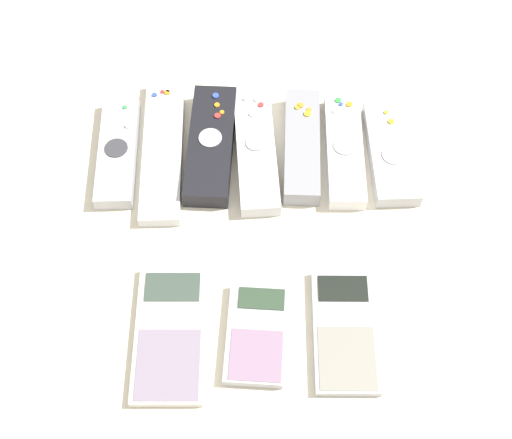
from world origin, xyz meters
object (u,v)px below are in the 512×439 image
at_px(remote_5, 344,149).
at_px(calculator_1, 259,334).
at_px(remote_4, 302,146).
at_px(calculator_0, 170,334).
at_px(remote_6, 391,152).
at_px(remote_0, 118,151).
at_px(remote_1, 163,149).
at_px(remote_3, 259,150).
at_px(remote_2, 211,145).
at_px(calculator_2, 345,331).

height_order(remote_5, calculator_1, remote_5).
xyz_separation_m(remote_4, calculator_0, (-0.15, -0.25, -0.01)).
bearing_deg(calculator_0, remote_6, 42.12).
height_order(remote_0, remote_6, same).
xyz_separation_m(remote_4, remote_6, (0.11, -0.01, -0.00)).
relative_size(remote_4, remote_5, 0.98).
distance_m(remote_1, calculator_0, 0.25).
height_order(remote_3, remote_5, same).
height_order(remote_1, remote_2, remote_2).
bearing_deg(remote_5, remote_4, 175.69).
height_order(remote_0, calculator_2, remote_0).
relative_size(remote_6, calculator_1, 1.29).
relative_size(remote_1, calculator_2, 1.53).
bearing_deg(remote_6, calculator_2, -109.29).
bearing_deg(remote_4, remote_3, -171.84).
distance_m(remote_1, remote_2, 0.06).
xyz_separation_m(remote_0, calculator_2, (0.27, -0.24, -0.00)).
distance_m(remote_2, calculator_2, 0.29).
xyz_separation_m(remote_0, remote_2, (0.12, 0.01, 0.00)).
distance_m(remote_5, calculator_2, 0.24).
relative_size(remote_0, calculator_2, 1.13).
height_order(remote_6, calculator_2, remote_6).
height_order(remote_2, remote_6, remote_2).
xyz_separation_m(remote_3, calculator_0, (-0.10, -0.24, -0.00)).
height_order(remote_5, calculator_2, remote_5).
relative_size(remote_3, remote_4, 1.14).
bearing_deg(remote_1, remote_4, -0.63).
distance_m(remote_3, remote_4, 0.06).
relative_size(remote_5, remote_6, 1.10).
bearing_deg(remote_4, calculator_2, -78.83).
bearing_deg(calculator_2, calculator_1, -177.12).
relative_size(remote_2, calculator_1, 1.47).
distance_m(remote_5, remote_6, 0.06).
xyz_separation_m(remote_3, calculator_2, (0.09, -0.24, -0.00)).
bearing_deg(remote_2, remote_4, 2.38).
relative_size(calculator_1, calculator_2, 0.83).
height_order(remote_2, calculator_2, remote_2).
height_order(remote_6, calculator_1, remote_6).
bearing_deg(remote_6, calculator_0, -139.89).
height_order(remote_2, remote_4, remote_2).
bearing_deg(remote_5, calculator_1, -113.09).
relative_size(remote_2, remote_3, 0.93).
relative_size(remote_3, remote_5, 1.11).
relative_size(remote_1, calculator_1, 1.84).
relative_size(remote_2, calculator_2, 1.22).
height_order(remote_0, remote_2, remote_2).
relative_size(remote_3, calculator_0, 1.18).
relative_size(remote_0, remote_1, 0.74).
bearing_deg(remote_3, remote_4, 2.22).
relative_size(calculator_0, calculator_2, 1.11).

